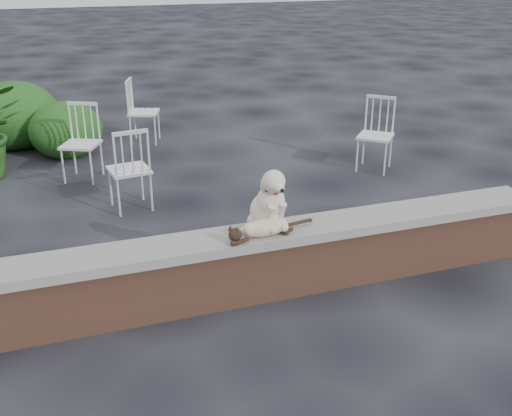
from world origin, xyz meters
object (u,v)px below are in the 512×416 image
object	(u,v)px
chair_e	(144,111)
chair_c	(129,168)
cat	(264,227)
chair_d	(375,135)
dog	(267,196)
chair_b	(80,143)

from	to	relation	value
chair_e	chair_c	bearing A→B (deg)	-173.99
cat	chair_e	xyz separation A→B (m)	(-0.19, 4.77, -0.19)
cat	chair_c	xyz separation A→B (m)	(-0.75, 2.28, -0.19)
chair_e	chair_d	world-z (taller)	same
dog	chair_c	world-z (taller)	dog
chair_c	chair_b	distance (m)	1.21
dog	chair_c	size ratio (longest dim) A/B	0.56
chair_d	chair_b	bearing A→B (deg)	-152.10
dog	chair_b	world-z (taller)	dog
dog	chair_e	distance (m)	4.64
dog	cat	xyz separation A→B (m)	(-0.08, -0.15, -0.19)
chair_c	chair_d	size ratio (longest dim) A/B	1.00
cat	chair_b	xyz separation A→B (m)	(-1.19, 3.41, -0.19)
chair_e	chair_d	xyz separation A→B (m)	(2.63, -2.22, 0.00)
chair_c	chair_d	distance (m)	3.20
cat	chair_d	size ratio (longest dim) A/B	0.97
dog	chair_b	distance (m)	3.51
cat	chair_e	world-z (taller)	chair_e
cat	chair_e	size ratio (longest dim) A/B	0.97
cat	chair_c	world-z (taller)	chair_c
cat	chair_c	bearing A→B (deg)	101.77
cat	dog	bearing A→B (deg)	55.47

